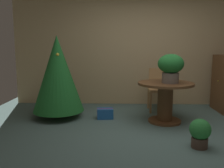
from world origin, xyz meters
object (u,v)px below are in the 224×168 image
Objects in this scene: flower_vase at (171,66)px; holiday_tree at (58,74)px; gift_box_blue at (105,113)px; potted_plant at (200,132)px; round_dining_table at (165,97)px; wooden_chair_far at (158,87)px.

holiday_tree is (-2.05, 0.30, -0.17)m from flower_vase.
holiday_tree is 1.17m from gift_box_blue.
holiday_tree is at bearing 171.57° from flower_vase.
potted_plant is (1.36, -1.31, 0.12)m from gift_box_blue.
round_dining_table is 2.04m from holiday_tree.
round_dining_table is 1.95× the size of flower_vase.
holiday_tree is 4.85× the size of gift_box_blue.
potted_plant is (0.27, -1.13, -0.24)m from round_dining_table.
holiday_tree is at bearing -162.56° from wooden_chair_far.
gift_box_blue is at bearing -148.46° from wooden_chair_far.
gift_box_blue is at bearing 170.59° from round_dining_table.
potted_plant is at bearing -43.91° from gift_box_blue.
round_dining_table is 1.17m from gift_box_blue.
potted_plant is (2.26, -1.36, -0.63)m from holiday_tree.
potted_plant is at bearing -31.00° from holiday_tree.
flower_vase is (0.06, -0.08, 0.57)m from round_dining_table.
flower_vase is 1.06m from wooden_chair_far.
round_dining_table is 2.47× the size of potted_plant.
wooden_chair_far is 1.35m from gift_box_blue.
flower_vase is at bearing 101.02° from potted_plant.
potted_plant is at bearing -82.33° from wooden_chair_far.
round_dining_table is 0.85m from wooden_chair_far.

